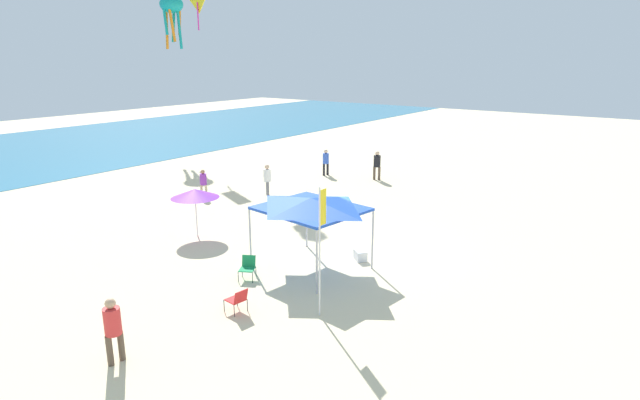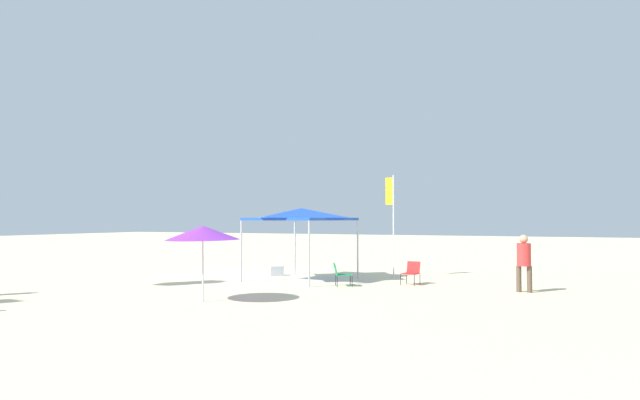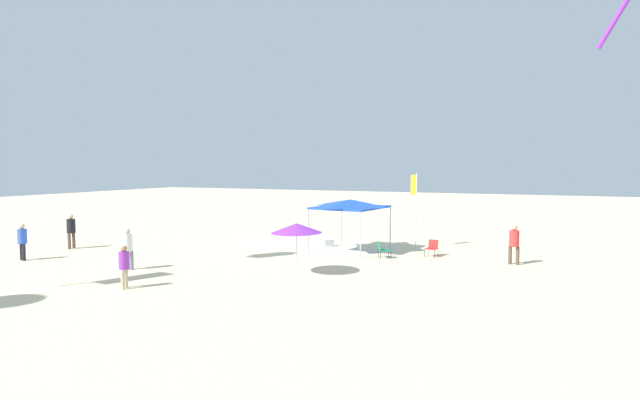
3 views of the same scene
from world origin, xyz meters
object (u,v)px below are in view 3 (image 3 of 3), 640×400
object	(u,v)px
cooler_box	(328,243)
person_kite_handler	(22,239)
person_by_tent	(514,241)
canopy_tent	(350,204)
person_watching_sky	(124,263)
beach_umbrella	(296,228)
person_beachcomber	(71,228)
folding_chair_right_of_tent	(432,247)
person_near_umbrella	(127,246)
banner_flag	(415,203)
folding_chair_facing_ocean	(382,249)

from	to	relation	value
cooler_box	person_kite_handler	size ratio (longest dim) A/B	0.42
person_kite_handler	person_by_tent	world-z (taller)	person_by_tent
canopy_tent	person_watching_sky	xyz separation A→B (m)	(4.66, 11.18, -1.57)
beach_umbrella	person_beachcomber	xyz separation A→B (m)	(14.30, -1.07, -0.84)
folding_chair_right_of_tent	person_beachcomber	bearing A→B (deg)	-155.65
person_near_umbrella	person_watching_sky	size ratio (longest dim) A/B	1.13
banner_flag	folding_chair_right_of_tent	bearing A→B (deg)	122.73
beach_umbrella	banner_flag	world-z (taller)	banner_flag
folding_chair_right_of_tent	person_watching_sky	bearing A→B (deg)	-120.41
banner_flag	person_beachcomber	xyz separation A→B (m)	(17.11, 7.83, -1.36)
banner_flag	person_beachcomber	world-z (taller)	banner_flag
cooler_box	banner_flag	bearing A→B (deg)	-163.26
folding_chair_right_of_tent	person_watching_sky	xyz separation A→B (m)	(8.93, 11.49, 0.47)
banner_flag	folding_chair_facing_ocean	bearing A→B (deg)	79.42
person_kite_handler	person_by_tent	distance (m)	23.18
beach_umbrella	person_beachcomber	distance (m)	14.36
folding_chair_facing_ocean	person_by_tent	bearing A→B (deg)	-110.10
banner_flag	person_near_umbrella	size ratio (longest dim) A/B	2.27
cooler_box	person_kite_handler	bearing A→B (deg)	40.41
beach_umbrella	folding_chair_facing_ocean	size ratio (longest dim) A/B	2.67
canopy_tent	folding_chair_facing_ocean	bearing A→B (deg)	149.71
folding_chair_right_of_tent	person_by_tent	world-z (taller)	person_by_tent
person_watching_sky	person_near_umbrella	bearing A→B (deg)	21.31
banner_flag	person_near_umbrella	bearing A→B (deg)	47.80
folding_chair_facing_ocean	person_watching_sky	world-z (taller)	person_watching_sky
canopy_tent	person_beachcomber	world-z (taller)	canopy_tent
person_near_umbrella	person_beachcomber	xyz separation A→B (m)	(7.14, -3.18, 0.05)
folding_chair_facing_ocean	person_by_tent	xyz separation A→B (m)	(-5.99, -0.94, 0.61)
beach_umbrella	person_watching_sky	xyz separation A→B (m)	(4.71, 4.79, -1.01)
person_beachcomber	person_by_tent	distance (m)	22.95
canopy_tent	person_by_tent	bearing A→B (deg)	177.78
canopy_tent	cooler_box	distance (m)	3.11
banner_flag	person_kite_handler	xyz separation A→B (m)	(16.28, 11.32, -1.44)
canopy_tent	banner_flag	bearing A→B (deg)	-138.77
cooler_box	banner_flag	size ratio (longest dim) A/B	0.18
banner_flag	person_by_tent	size ratio (longest dim) A/B	2.24
beach_umbrella	person_kite_handler	size ratio (longest dim) A/B	1.23
folding_chair_facing_ocean	person_beachcomber	xyz separation A→B (m)	(16.41, 4.06, 0.64)
person_near_umbrella	person_beachcomber	world-z (taller)	person_beachcomber
cooler_box	person_watching_sky	world-z (taller)	person_watching_sky
person_near_umbrella	cooler_box	bearing A→B (deg)	14.42
banner_flag	person_watching_sky	distance (m)	15.69
person_by_tent	beach_umbrella	bearing A→B (deg)	-139.59
person_watching_sky	folding_chair_right_of_tent	bearing A→B (deg)	-59.04
folding_chair_facing_ocean	person_by_tent	distance (m)	6.09
folding_chair_facing_ocean	person_watching_sky	bearing A→B (deg)	116.45
beach_umbrella	person_watching_sky	size ratio (longest dim) A/B	1.35
canopy_tent	beach_umbrella	world-z (taller)	canopy_tent
canopy_tent	folding_chair_right_of_tent	xyz separation A→B (m)	(-4.27, -0.31, -2.04)
person_near_umbrella	person_watching_sky	bearing A→B (deg)	-93.92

